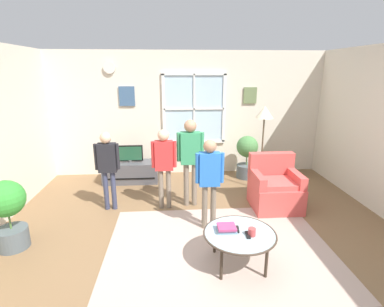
{
  "coord_description": "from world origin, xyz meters",
  "views": [
    {
      "loc": [
        -0.37,
        -3.41,
        2.22
      ],
      "look_at": [
        -0.07,
        0.67,
        1.05
      ],
      "focal_mm": 27.3,
      "sensor_mm": 36.0,
      "label": 1
    }
  ],
  "objects_px": {
    "person_red_shirt": "(164,160)",
    "potted_plant_corner": "(8,210)",
    "television": "(130,153)",
    "person_green_shirt": "(190,153)",
    "coffee_table": "(240,235)",
    "remote_near_books": "(248,235)",
    "floor_lamp": "(264,121)",
    "book_stack": "(227,228)",
    "person_blue_shirt": "(209,174)",
    "remote_near_cup": "(237,229)",
    "person_black_shirt": "(107,162)",
    "tv_stand": "(131,172)",
    "potted_plant_by_window": "(247,155)",
    "armchair": "(275,188)",
    "cup": "(252,232)"
  },
  "relations": [
    {
      "from": "person_red_shirt",
      "to": "potted_plant_corner",
      "type": "distance_m",
      "value": 2.21
    },
    {
      "from": "television",
      "to": "person_green_shirt",
      "type": "height_order",
      "value": "person_green_shirt"
    },
    {
      "from": "coffee_table",
      "to": "person_red_shirt",
      "type": "distance_m",
      "value": 1.84
    },
    {
      "from": "remote_near_books",
      "to": "floor_lamp",
      "type": "height_order",
      "value": "floor_lamp"
    },
    {
      "from": "book_stack",
      "to": "person_blue_shirt",
      "type": "relative_size",
      "value": 0.17
    },
    {
      "from": "remote_near_cup",
      "to": "person_black_shirt",
      "type": "distance_m",
      "value": 2.35
    },
    {
      "from": "remote_near_cup",
      "to": "person_green_shirt",
      "type": "relative_size",
      "value": 0.1
    },
    {
      "from": "book_stack",
      "to": "remote_near_books",
      "type": "xyz_separation_m",
      "value": [
        0.22,
        -0.11,
        -0.03
      ]
    },
    {
      "from": "tv_stand",
      "to": "coffee_table",
      "type": "xyz_separation_m",
      "value": [
        1.6,
        -2.8,
        0.18
      ]
    },
    {
      "from": "tv_stand",
      "to": "potted_plant_corner",
      "type": "xyz_separation_m",
      "value": [
        -1.22,
        -2.25,
        0.32
      ]
    },
    {
      "from": "remote_near_books",
      "to": "potted_plant_by_window",
      "type": "bearing_deg",
      "value": 75.78
    },
    {
      "from": "person_blue_shirt",
      "to": "tv_stand",
      "type": "bearing_deg",
      "value": 124.88
    },
    {
      "from": "remote_near_cup",
      "to": "person_black_shirt",
      "type": "xyz_separation_m",
      "value": [
        -1.77,
        1.5,
        0.39
      ]
    },
    {
      "from": "remote_near_books",
      "to": "potted_plant_by_window",
      "type": "height_order",
      "value": "potted_plant_by_window"
    },
    {
      "from": "floor_lamp",
      "to": "tv_stand",
      "type": "bearing_deg",
      "value": 166.76
    },
    {
      "from": "tv_stand",
      "to": "potted_plant_corner",
      "type": "bearing_deg",
      "value": -118.55
    },
    {
      "from": "television",
      "to": "book_stack",
      "type": "distance_m",
      "value": 3.11
    },
    {
      "from": "potted_plant_corner",
      "to": "floor_lamp",
      "type": "height_order",
      "value": "floor_lamp"
    },
    {
      "from": "remote_near_books",
      "to": "book_stack",
      "type": "bearing_deg",
      "value": 152.58
    },
    {
      "from": "tv_stand",
      "to": "armchair",
      "type": "xyz_separation_m",
      "value": [
        2.54,
        -1.34,
        0.12
      ]
    },
    {
      "from": "cup",
      "to": "floor_lamp",
      "type": "bearing_deg",
      "value": 70.6
    },
    {
      "from": "person_green_shirt",
      "to": "remote_near_books",
      "type": "bearing_deg",
      "value": -72.41
    },
    {
      "from": "television",
      "to": "remote_near_books",
      "type": "height_order",
      "value": "television"
    },
    {
      "from": "person_black_shirt",
      "to": "potted_plant_by_window",
      "type": "relative_size",
      "value": 1.43
    },
    {
      "from": "person_black_shirt",
      "to": "person_blue_shirt",
      "type": "relative_size",
      "value": 0.98
    },
    {
      "from": "person_black_shirt",
      "to": "person_red_shirt",
      "type": "relative_size",
      "value": 0.98
    },
    {
      "from": "armchair",
      "to": "person_blue_shirt",
      "type": "xyz_separation_m",
      "value": [
        -1.18,
        -0.61,
        0.5
      ]
    },
    {
      "from": "coffee_table",
      "to": "person_blue_shirt",
      "type": "height_order",
      "value": "person_blue_shirt"
    },
    {
      "from": "person_green_shirt",
      "to": "person_red_shirt",
      "type": "distance_m",
      "value": 0.44
    },
    {
      "from": "person_black_shirt",
      "to": "coffee_table",
      "type": "bearing_deg",
      "value": -41.36
    },
    {
      "from": "remote_near_books",
      "to": "remote_near_cup",
      "type": "bearing_deg",
      "value": 125.74
    },
    {
      "from": "coffee_table",
      "to": "person_blue_shirt",
      "type": "distance_m",
      "value": 0.99
    },
    {
      "from": "armchair",
      "to": "person_red_shirt",
      "type": "relative_size",
      "value": 0.65
    },
    {
      "from": "tv_stand",
      "to": "book_stack",
      "type": "xyz_separation_m",
      "value": [
        1.46,
        -2.75,
        0.24
      ]
    },
    {
      "from": "remote_near_books",
      "to": "person_blue_shirt",
      "type": "bearing_deg",
      "value": 109.36
    },
    {
      "from": "television",
      "to": "remote_near_cup",
      "type": "height_order",
      "value": "television"
    },
    {
      "from": "person_red_shirt",
      "to": "floor_lamp",
      "type": "height_order",
      "value": "floor_lamp"
    },
    {
      "from": "person_red_shirt",
      "to": "potted_plant_by_window",
      "type": "distance_m",
      "value": 2.18
    },
    {
      "from": "person_blue_shirt",
      "to": "potted_plant_by_window",
      "type": "bearing_deg",
      "value": 62.16
    },
    {
      "from": "tv_stand",
      "to": "book_stack",
      "type": "relative_size",
      "value": 4.88
    },
    {
      "from": "coffee_table",
      "to": "floor_lamp",
      "type": "relative_size",
      "value": 0.53
    },
    {
      "from": "person_red_shirt",
      "to": "television",
      "type": "bearing_deg",
      "value": 119.92
    },
    {
      "from": "person_blue_shirt",
      "to": "potted_plant_by_window",
      "type": "xyz_separation_m",
      "value": [
        1.07,
        2.02,
        -0.33
      ]
    },
    {
      "from": "person_green_shirt",
      "to": "person_red_shirt",
      "type": "relative_size",
      "value": 1.1
    },
    {
      "from": "coffee_table",
      "to": "person_red_shirt",
      "type": "relative_size",
      "value": 0.64
    },
    {
      "from": "armchair",
      "to": "coffee_table",
      "type": "xyz_separation_m",
      "value": [
        -0.94,
        -1.46,
        0.07
      ]
    },
    {
      "from": "remote_near_books",
      "to": "person_black_shirt",
      "type": "bearing_deg",
      "value": 138.69
    },
    {
      "from": "coffee_table",
      "to": "cup",
      "type": "relative_size",
      "value": 9.38
    },
    {
      "from": "tv_stand",
      "to": "television",
      "type": "distance_m",
      "value": 0.39
    },
    {
      "from": "coffee_table",
      "to": "remote_near_cup",
      "type": "bearing_deg",
      "value": 103.47
    }
  ]
}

